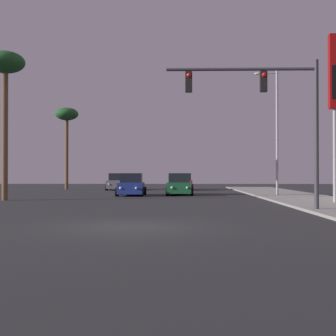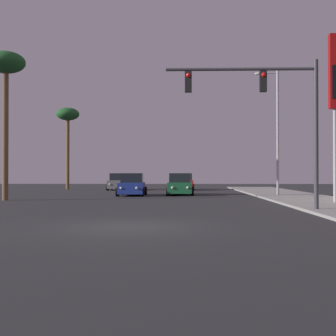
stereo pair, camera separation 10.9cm
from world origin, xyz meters
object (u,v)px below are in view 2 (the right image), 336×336
palm_tree_far (68,119)px  palm_tree_near (6,71)px  traffic_light_mast (273,104)px  car_grey (119,182)px  car_green (180,185)px  car_red (184,182)px  street_lamp (276,126)px  car_blue (132,185)px

palm_tree_far → palm_tree_near: size_ratio=0.93×
traffic_light_mast → palm_tree_far: (-15.90, 28.07, 2.73)m
car_grey → car_green: same height
palm_tree_far → palm_tree_near: bearing=-87.1°
car_red → palm_tree_far: size_ratio=0.50×
street_lamp → car_grey: bearing=135.9°
car_grey → traffic_light_mast: bearing=110.5°
car_grey → street_lamp: 18.84m
street_lamp → palm_tree_near: size_ratio=0.98×
palm_tree_far → palm_tree_near: (1.03, -20.00, 0.58)m
car_grey → palm_tree_far: palm_tree_far is taller
car_grey → palm_tree_far: bearing=-18.0°
car_grey → traffic_light_mast: (10.32, -26.36, 3.93)m
car_green → palm_tree_far: palm_tree_far is taller
car_green → car_grey: bearing=-58.6°
car_red → traffic_light_mast: 27.25m
car_blue → traffic_light_mast: size_ratio=0.65×
car_red → palm_tree_far: palm_tree_far is taller
car_blue → car_green: 3.75m
car_grey → car_green: 12.42m
car_grey → car_green: size_ratio=1.00×
car_blue → palm_tree_near: size_ratio=0.47×
car_blue → palm_tree_far: palm_tree_far is taller
car_green → palm_tree_near: 15.00m
car_grey → traffic_light_mast: 28.57m
car_blue → car_grey: 12.07m
street_lamp → palm_tree_far: bearing=142.3°
car_red → traffic_light_mast: traffic_light_mast is taller
traffic_light_mast → car_blue: bearing=117.9°
car_grey → palm_tree_near: (-4.55, -18.28, 7.24)m
traffic_light_mast → palm_tree_far: 32.38m
palm_tree_far → traffic_light_mast: bearing=-60.5°
car_red → car_blue: bearing=71.7°
street_lamp → palm_tree_near: 18.79m
traffic_light_mast → street_lamp: 13.91m
street_lamp → car_red: bearing=116.8°
car_green → palm_tree_far: 18.42m
car_red → palm_tree_near: bearing=58.9°
car_green → street_lamp: (6.95, -1.99, 4.36)m
traffic_light_mast → car_grey: bearing=111.4°
palm_tree_near → car_grey: bearing=76.0°
car_red → traffic_light_mast: (3.77, -26.70, 3.93)m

